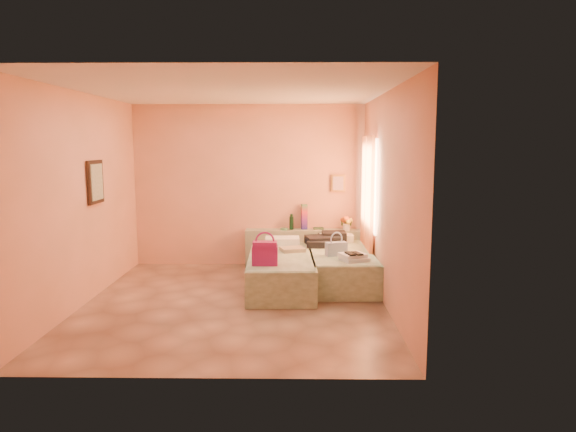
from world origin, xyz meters
The scene contains 16 objects.
ground centered at (0.00, 0.00, 0.00)m, with size 4.50×4.50×0.00m, color tan.
room_walls centered at (0.21, 0.57, 1.79)m, with size 4.02×4.51×2.81m.
headboard_ledge centered at (0.98, 2.10, 0.33)m, with size 2.05×0.30×0.65m, color gray.
bed_left centered at (0.60, 0.72, 0.25)m, with size 0.90×2.00×0.50m, color beige.
bed_right centered at (1.50, 1.05, 0.25)m, with size 0.90×2.00×0.50m, color beige.
water_bottle centered at (0.74, 2.12, 0.78)m, with size 0.07×0.07×0.26m, color #12311E.
rainbow_box centered at (0.97, 2.16, 0.87)m, with size 0.10×0.10×0.44m, color #A21460.
small_dish centered at (0.61, 2.06, 0.67)m, with size 0.13×0.13×0.03m, color #4E8F5E.
green_book centered at (1.22, 2.15, 0.66)m, with size 0.18×0.13×0.03m, color #284C30.
flower_vase centered at (1.69, 2.04, 0.79)m, with size 0.22×0.22×0.29m, color silver.
magenta_handbag centered at (0.40, 0.12, 0.66)m, with size 0.35×0.19×0.32m, color #A21460.
khaki_garment centered at (0.77, 1.00, 0.53)m, with size 0.34×0.28×0.06m, color tan.
clothes_pile centered at (1.31, 1.55, 0.59)m, with size 0.59×0.59×0.18m, color black.
blue_handbag centered at (1.41, 0.71, 0.60)m, with size 0.31×0.13×0.20m, color #3B5D8E.
towel_stack centered at (1.64, 0.38, 0.55)m, with size 0.35×0.30×0.10m, color white.
sandal_pair centered at (1.62, 0.33, 0.61)m, with size 0.16×0.22×0.02m, color black.
Camera 1 is at (0.81, -6.67, 2.12)m, focal length 32.00 mm.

